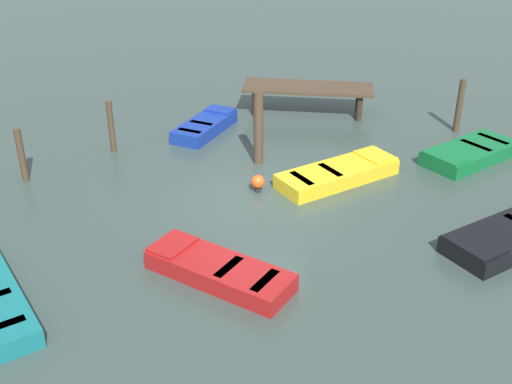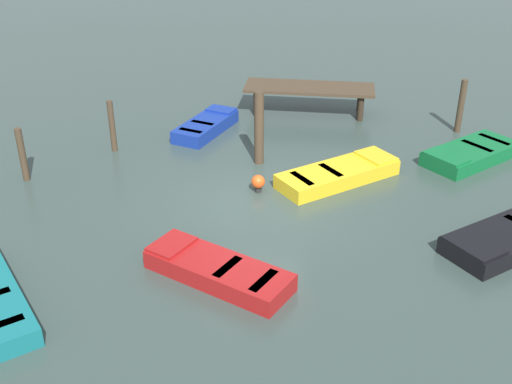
{
  "view_description": "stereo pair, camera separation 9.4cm",
  "coord_description": "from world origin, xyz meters",
  "px_view_note": "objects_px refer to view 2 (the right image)",
  "views": [
    {
      "loc": [
        1.04,
        -13.85,
        7.68
      ],
      "look_at": [
        0.0,
        0.0,
        0.35
      ],
      "focal_mm": 43.97,
      "sensor_mm": 36.0,
      "label": 1
    },
    {
      "loc": [
        1.13,
        -13.84,
        7.68
      ],
      "look_at": [
        0.0,
        0.0,
        0.35
      ],
      "focal_mm": 43.97,
      "sensor_mm": 36.0,
      "label": 2
    }
  ],
  "objects_px": {
    "dock_segment": "(309,90)",
    "mooring_piling_far_right": "(112,126)",
    "marker_buoy": "(258,182)",
    "rowboat_blue": "(206,126)",
    "mooring_piling_far_left": "(461,106)",
    "mooring_piling_center": "(259,128)",
    "rowboat_green": "(471,154)",
    "mooring_piling_near_left": "(22,155)",
    "rowboat_yellow": "(339,174)",
    "rowboat_red": "(217,270)"
  },
  "relations": [
    {
      "from": "mooring_piling_far_left",
      "to": "marker_buoy",
      "type": "distance_m",
      "value": 7.67
    },
    {
      "from": "rowboat_green",
      "to": "mooring_piling_center",
      "type": "height_order",
      "value": "mooring_piling_center"
    },
    {
      "from": "rowboat_yellow",
      "to": "mooring_piling_near_left",
      "type": "distance_m",
      "value": 8.52
    },
    {
      "from": "rowboat_green",
      "to": "rowboat_blue",
      "type": "xyz_separation_m",
      "value": [
        -7.96,
        1.52,
        0.0
      ]
    },
    {
      "from": "rowboat_green",
      "to": "mooring_piling_near_left",
      "type": "distance_m",
      "value": 12.55
    },
    {
      "from": "rowboat_blue",
      "to": "mooring_piling_far_left",
      "type": "height_order",
      "value": "mooring_piling_far_left"
    },
    {
      "from": "marker_buoy",
      "to": "dock_segment",
      "type": "bearing_deg",
      "value": 78.04
    },
    {
      "from": "mooring_piling_far_left",
      "to": "mooring_piling_center",
      "type": "height_order",
      "value": "mooring_piling_center"
    },
    {
      "from": "rowboat_yellow",
      "to": "mooring_piling_far_right",
      "type": "relative_size",
      "value": 2.2
    },
    {
      "from": "rowboat_red",
      "to": "rowboat_green",
      "type": "distance_m",
      "value": 9.12
    },
    {
      "from": "dock_segment",
      "to": "mooring_piling_near_left",
      "type": "relative_size",
      "value": 2.97
    },
    {
      "from": "mooring_piling_center",
      "to": "dock_segment",
      "type": "bearing_deg",
      "value": 71.62
    },
    {
      "from": "rowboat_green",
      "to": "mooring_piling_near_left",
      "type": "height_order",
      "value": "mooring_piling_near_left"
    },
    {
      "from": "rowboat_yellow",
      "to": "mooring_piling_far_left",
      "type": "height_order",
      "value": "mooring_piling_far_left"
    },
    {
      "from": "rowboat_blue",
      "to": "mooring_piling_far_right",
      "type": "bearing_deg",
      "value": 144.67
    },
    {
      "from": "rowboat_yellow",
      "to": "marker_buoy",
      "type": "distance_m",
      "value": 2.28
    },
    {
      "from": "mooring_piling_near_left",
      "to": "mooring_piling_far_left",
      "type": "bearing_deg",
      "value": 19.86
    },
    {
      "from": "rowboat_green",
      "to": "mooring_piling_far_left",
      "type": "relative_size",
      "value": 1.82
    },
    {
      "from": "rowboat_green",
      "to": "mooring_piling_center",
      "type": "bearing_deg",
      "value": -34.68
    },
    {
      "from": "mooring_piling_center",
      "to": "rowboat_blue",
      "type": "bearing_deg",
      "value": 130.6
    },
    {
      "from": "rowboat_blue",
      "to": "mooring_piling_near_left",
      "type": "distance_m",
      "value": 5.8
    },
    {
      "from": "mooring_piling_far_right",
      "to": "rowboat_yellow",
      "type": "bearing_deg",
      "value": -12.61
    },
    {
      "from": "mooring_piling_near_left",
      "to": "marker_buoy",
      "type": "distance_m",
      "value": 6.38
    },
    {
      "from": "rowboat_red",
      "to": "mooring_piling_near_left",
      "type": "relative_size",
      "value": 2.2
    },
    {
      "from": "dock_segment",
      "to": "marker_buoy",
      "type": "height_order",
      "value": "dock_segment"
    },
    {
      "from": "dock_segment",
      "to": "mooring_piling_center",
      "type": "height_order",
      "value": "mooring_piling_center"
    },
    {
      "from": "mooring_piling_center",
      "to": "mooring_piling_near_left",
      "type": "bearing_deg",
      "value": -165.54
    },
    {
      "from": "rowboat_red",
      "to": "mooring_piling_far_left",
      "type": "height_order",
      "value": "mooring_piling_far_left"
    },
    {
      "from": "rowboat_red",
      "to": "mooring_piling_center",
      "type": "bearing_deg",
      "value": -65.84
    },
    {
      "from": "rowboat_yellow",
      "to": "marker_buoy",
      "type": "height_order",
      "value": "marker_buoy"
    },
    {
      "from": "rowboat_yellow",
      "to": "marker_buoy",
      "type": "relative_size",
      "value": 7.19
    },
    {
      "from": "mooring_piling_far_right",
      "to": "mooring_piling_far_left",
      "type": "distance_m",
      "value": 10.82
    },
    {
      "from": "rowboat_yellow",
      "to": "mooring_piling_near_left",
      "type": "relative_size",
      "value": 2.31
    },
    {
      "from": "rowboat_green",
      "to": "rowboat_red",
      "type": "bearing_deg",
      "value": 3.61
    },
    {
      "from": "rowboat_blue",
      "to": "marker_buoy",
      "type": "xyz_separation_m",
      "value": [
        1.99,
        -3.98,
        0.07
      ]
    },
    {
      "from": "dock_segment",
      "to": "mooring_piling_far_right",
      "type": "height_order",
      "value": "mooring_piling_far_right"
    },
    {
      "from": "rowboat_blue",
      "to": "mooring_piling_far_right",
      "type": "distance_m",
      "value": 3.08
    },
    {
      "from": "rowboat_red",
      "to": "mooring_piling_far_left",
      "type": "bearing_deg",
      "value": -99.11
    },
    {
      "from": "mooring_piling_center",
      "to": "marker_buoy",
      "type": "bearing_deg",
      "value": -86.1
    },
    {
      "from": "dock_segment",
      "to": "mooring_piling_far_right",
      "type": "distance_m",
      "value": 6.85
    },
    {
      "from": "rowboat_yellow",
      "to": "rowboat_green",
      "type": "bearing_deg",
      "value": -13.53
    },
    {
      "from": "dock_segment",
      "to": "rowboat_blue",
      "type": "relative_size",
      "value": 1.58
    },
    {
      "from": "rowboat_blue",
      "to": "marker_buoy",
      "type": "height_order",
      "value": "marker_buoy"
    },
    {
      "from": "dock_segment",
      "to": "rowboat_green",
      "type": "relative_size",
      "value": 1.42
    },
    {
      "from": "mooring_piling_near_left",
      "to": "dock_segment",
      "type": "bearing_deg",
      "value": 37.24
    },
    {
      "from": "marker_buoy",
      "to": "rowboat_blue",
      "type": "bearing_deg",
      "value": 116.55
    },
    {
      "from": "rowboat_blue",
      "to": "mooring_piling_far_left",
      "type": "relative_size",
      "value": 1.63
    },
    {
      "from": "mooring_piling_far_left",
      "to": "marker_buoy",
      "type": "xyz_separation_m",
      "value": [
        -6.05,
        -4.68,
        -0.58
      ]
    },
    {
      "from": "dock_segment",
      "to": "marker_buoy",
      "type": "distance_m",
      "value": 6.15
    },
    {
      "from": "rowboat_blue",
      "to": "marker_buoy",
      "type": "distance_m",
      "value": 4.45
    }
  ]
}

